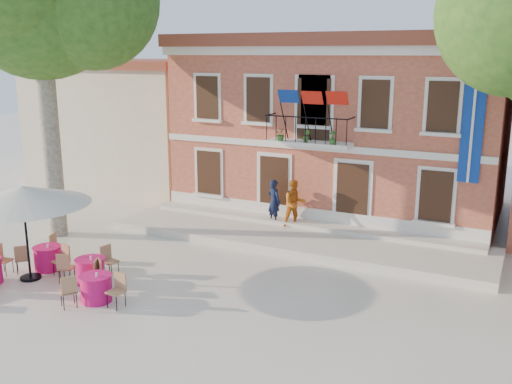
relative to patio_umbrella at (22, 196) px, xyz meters
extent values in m
plane|color=beige|center=(3.99, 2.44, -2.64)|extent=(90.00, 90.00, 0.00)
cube|color=#CB6A49|center=(5.99, 12.44, 0.86)|extent=(13.00, 8.00, 7.00)
cube|color=brown|center=(5.99, 12.44, 4.61)|extent=(13.50, 8.50, 0.50)
cube|color=silver|center=(5.99, 8.49, 4.21)|extent=(13.30, 0.35, 0.35)
cube|color=silver|center=(5.99, 7.99, 0.86)|extent=(3.20, 0.90, 0.15)
cube|color=black|center=(5.99, 7.59, 1.86)|extent=(3.20, 0.04, 0.04)
cube|color=#0D3399|center=(11.59, 8.38, 1.66)|extent=(0.70, 0.05, 3.60)
cube|color=navy|center=(5.09, 7.24, 2.61)|extent=(0.76, 0.27, 0.47)
cube|color=red|center=(5.99, 7.24, 2.61)|extent=(0.76, 0.29, 0.47)
cube|color=red|center=(6.89, 7.24, 2.61)|extent=(0.76, 0.27, 0.47)
imported|color=#26591E|center=(4.99, 7.69, 1.17)|extent=(0.43, 0.37, 0.48)
imported|color=#26591E|center=(5.99, 7.69, 1.17)|extent=(0.26, 0.21, 0.48)
imported|color=#26591E|center=(6.99, 7.69, 1.17)|extent=(0.27, 0.27, 0.48)
cube|color=beige|center=(-5.51, 13.44, 0.36)|extent=(9.00, 9.00, 6.00)
cube|color=brown|center=(-5.51, 13.44, 3.56)|extent=(9.40, 9.40, 0.40)
cube|color=silver|center=(5.99, 6.84, -2.49)|extent=(14.00, 3.40, 0.30)
cylinder|color=#A59E84|center=(-2.49, 3.68, 1.12)|extent=(0.67, 0.67, 7.51)
cylinder|color=black|center=(0.00, 0.00, -2.60)|extent=(0.62, 0.62, 0.08)
cylinder|color=black|center=(0.00, 0.00, -1.34)|extent=(0.07, 0.07, 2.60)
cone|color=silver|center=(0.00, 0.00, 0.01)|extent=(3.95, 3.95, 0.57)
imported|color=black|center=(4.66, 7.83, -1.48)|extent=(0.74, 0.64, 1.72)
imported|color=#C06016|center=(5.56, 7.72, -1.44)|extent=(1.11, 1.08, 1.81)
cube|color=#A87554|center=(-1.02, -0.07, -2.17)|extent=(0.49, 0.49, 0.95)
cylinder|color=#D41360|center=(1.90, 0.58, -2.27)|extent=(0.84, 0.84, 0.75)
cylinder|color=#D41360|center=(1.90, 0.58, -1.88)|extent=(0.90, 0.90, 0.02)
cube|color=#A87554|center=(2.47, 0.10, -2.17)|extent=(0.59, 0.59, 0.95)
cube|color=#A87554|center=(2.03, 1.32, -2.17)|extent=(0.49, 0.49, 0.95)
cube|color=#A87554|center=(1.19, 0.32, -2.17)|extent=(0.54, 0.54, 0.95)
cylinder|color=#D41360|center=(-0.10, 0.83, -2.27)|extent=(0.84, 0.84, 0.75)
cylinder|color=#D41360|center=(-0.10, 0.83, -1.88)|extent=(0.90, 0.90, 0.02)
cube|color=#A87554|center=(-0.60, 0.28, -2.17)|extent=(0.59, 0.59, 0.95)
cube|color=#A87554|center=(0.64, 0.66, -2.17)|extent=(0.50, 0.50, 0.95)
cube|color=#A87554|center=(-0.32, 1.54, -2.17)|extent=(0.53, 0.53, 0.95)
cylinder|color=#D41360|center=(2.95, -0.36, -2.27)|extent=(0.84, 0.84, 0.75)
cylinder|color=#D41360|center=(2.95, -0.36, -1.88)|extent=(0.90, 0.90, 0.02)
cube|color=#A87554|center=(2.52, -0.98, -2.17)|extent=(0.58, 0.58, 0.95)
cube|color=#A87554|center=(3.69, -0.43, -2.17)|extent=(0.45, 0.45, 0.95)
cube|color=#A87554|center=(2.63, 0.31, -2.17)|extent=(0.56, 0.56, 0.95)
camera|label=1|loc=(13.46, -11.64, 4.12)|focal=40.00mm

